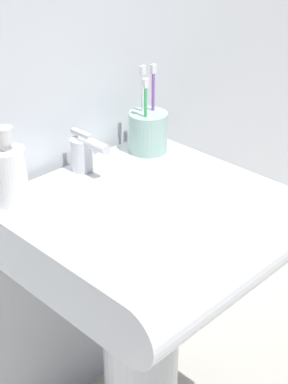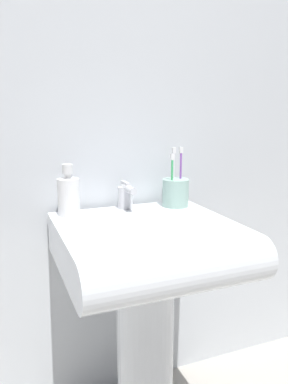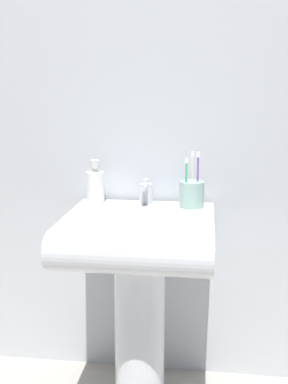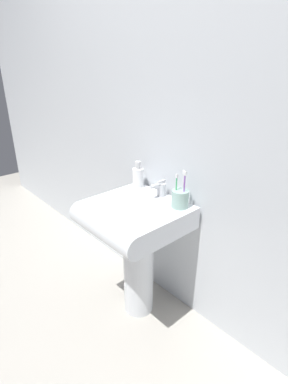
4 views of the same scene
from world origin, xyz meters
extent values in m
cylinder|color=white|center=(0.00, 0.00, 0.30)|extent=(0.18, 0.18, 0.59)
cube|color=white|center=(0.00, 0.00, 0.65)|extent=(0.50, 0.43, 0.12)
cylinder|color=white|center=(0.00, -0.22, 0.65)|extent=(0.50, 0.12, 0.12)
cylinder|color=silver|center=(0.00, 0.18, 0.75)|extent=(0.05, 0.05, 0.07)
cylinder|color=silver|center=(0.00, 0.14, 0.79)|extent=(0.02, 0.08, 0.02)
cube|color=silver|center=(0.00, 0.18, 0.80)|extent=(0.01, 0.06, 0.01)
cylinder|color=#99BFB2|center=(0.17, 0.14, 0.76)|extent=(0.09, 0.09, 0.09)
cylinder|color=#3FB266|center=(0.15, 0.13, 0.80)|extent=(0.01, 0.01, 0.15)
cube|color=white|center=(0.15, 0.13, 0.88)|extent=(0.01, 0.01, 0.02)
cylinder|color=purple|center=(0.19, 0.15, 0.81)|extent=(0.01, 0.01, 0.16)
cube|color=white|center=(0.19, 0.15, 0.90)|extent=(0.01, 0.01, 0.02)
cylinder|color=white|center=(0.17, 0.16, 0.81)|extent=(0.01, 0.01, 0.16)
cube|color=white|center=(0.17, 0.16, 0.90)|extent=(0.01, 0.01, 0.02)
cylinder|color=white|center=(-0.19, 0.16, 0.77)|extent=(0.07, 0.07, 0.11)
cylinder|color=silver|center=(-0.19, 0.16, 0.84)|extent=(0.02, 0.02, 0.01)
cylinder|color=silver|center=(-0.19, 0.16, 0.86)|extent=(0.03, 0.03, 0.03)
camera|label=1|loc=(-0.71, -0.72, 1.29)|focal=55.00mm
camera|label=2|loc=(-0.39, -0.96, 1.03)|focal=35.00mm
camera|label=3|loc=(0.22, -1.54, 1.13)|focal=45.00mm
camera|label=4|loc=(1.09, -0.93, 1.41)|focal=28.00mm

